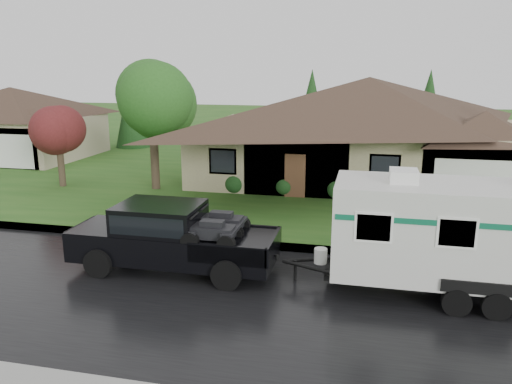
% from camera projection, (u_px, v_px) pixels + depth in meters
% --- Properties ---
extents(ground, '(140.00, 140.00, 0.00)m').
position_uv_depth(ground, '(292.00, 275.00, 15.39)').
color(ground, '#255319').
rests_on(ground, ground).
extents(road, '(140.00, 8.00, 0.01)m').
position_uv_depth(road, '(280.00, 304.00, 13.49)').
color(road, black).
rests_on(road, ground).
extents(curb, '(140.00, 0.50, 0.15)m').
position_uv_depth(curb, '(301.00, 248.00, 17.50)').
color(curb, gray).
rests_on(curb, ground).
extents(lawn, '(140.00, 26.00, 0.15)m').
position_uv_depth(lawn, '(330.00, 175.00, 29.56)').
color(lawn, '#255319').
rests_on(lawn, ground).
extents(house_main, '(19.44, 10.80, 6.90)m').
position_uv_depth(house_main, '(373.00, 118.00, 27.12)').
color(house_main, gray).
rests_on(house_main, lawn).
extents(house_far, '(10.80, 8.64, 5.80)m').
position_uv_depth(house_far, '(14.00, 116.00, 34.32)').
color(house_far, tan).
rests_on(house_far, lawn).
extents(tree_left_green, '(3.90, 3.90, 6.46)m').
position_uv_depth(tree_left_green, '(152.00, 101.00, 24.77)').
color(tree_left_green, '#382B1E').
rests_on(tree_left_green, lawn).
extents(tree_red, '(2.64, 2.64, 4.37)m').
position_uv_depth(tree_red, '(58.00, 129.00, 25.67)').
color(tree_red, '#382B1E').
rests_on(tree_red, lawn).
extents(shrub_row, '(13.60, 1.00, 1.00)m').
position_uv_depth(shrub_row, '(363.00, 189.00, 23.60)').
color(shrub_row, '#143814').
rests_on(shrub_row, lawn).
extents(pickup_truck, '(6.39, 2.43, 2.13)m').
position_uv_depth(pickup_truck, '(170.00, 235.00, 15.60)').
color(pickup_truck, black).
rests_on(pickup_truck, ground).
extents(travel_trailer, '(7.88, 2.77, 3.53)m').
position_uv_depth(travel_trailer, '(473.00, 233.00, 13.54)').
color(travel_trailer, silver).
rests_on(travel_trailer, ground).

